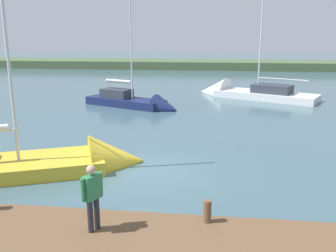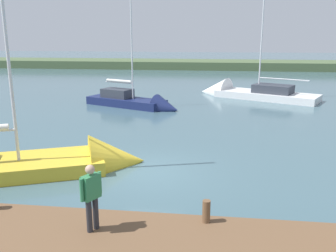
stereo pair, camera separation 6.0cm
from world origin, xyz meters
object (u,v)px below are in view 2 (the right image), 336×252
at_px(sailboat_mid_channel, 138,104).
at_px(person_on_dock, 91,193).
at_px(mooring_post_far, 206,211).
at_px(sailboat_inner_slip, 242,94).
at_px(sailboat_far_right, 33,168).

height_order(sailboat_mid_channel, person_on_dock, sailboat_mid_channel).
bearing_deg(mooring_post_far, person_on_dock, 15.01).
xyz_separation_m(sailboat_mid_channel, person_on_dock, (-2.67, 18.34, 1.38)).
bearing_deg(sailboat_mid_channel, mooring_post_far, -49.66).
bearing_deg(person_on_dock, sailboat_inner_slip, -72.22).
distance_m(sailboat_mid_channel, sailboat_far_right, 13.45).
height_order(mooring_post_far, sailboat_mid_channel, sailboat_mid_channel).
xyz_separation_m(sailboat_mid_channel, sailboat_inner_slip, (-8.03, -5.77, -0.02)).
height_order(sailboat_mid_channel, sailboat_inner_slip, sailboat_inner_slip).
relative_size(sailboat_mid_channel, sailboat_inner_slip, 0.67).
height_order(sailboat_inner_slip, person_on_dock, sailboat_inner_slip).
bearing_deg(sailboat_mid_channel, sailboat_far_right, -72.85).
distance_m(sailboat_inner_slip, sailboat_far_right, 21.36).
distance_m(mooring_post_far, sailboat_mid_channel, 18.43).
distance_m(sailboat_mid_channel, person_on_dock, 18.58).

